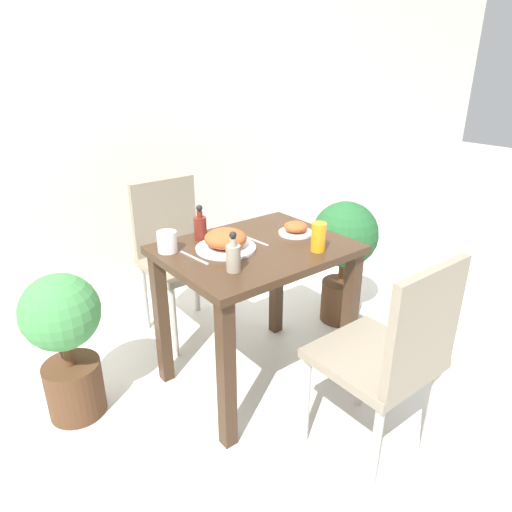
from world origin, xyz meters
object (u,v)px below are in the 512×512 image
juice_glass (319,237)px  sauce_bottle (200,226)px  chair_near (392,353)px  potted_plant_right (344,248)px  drink_cup (167,242)px  food_plate (226,241)px  potted_plant_left (65,337)px  chair_far (176,249)px  side_plate (296,229)px  condiment_bottle (233,256)px

juice_glass → sauce_bottle: sauce_bottle is taller
chair_near → potted_plant_right: (0.70, 0.86, -0.03)m
drink_cup → potted_plant_right: drink_cup is taller
food_plate → potted_plant_left: size_ratio=0.39×
chair_far → food_plate: 0.69m
chair_near → chair_far: (-0.13, 1.41, 0.00)m
side_plate → drink_cup: drink_cup is taller
drink_cup → condiment_bottle: 0.37m
condiment_bottle → potted_plant_right: 1.10m
chair_far → juice_glass: bearing=-75.1°
juice_glass → side_plate: bearing=72.7°
chair_near → side_plate: size_ratio=5.39×
sauce_bottle → potted_plant_right: (0.93, -0.10, -0.31)m
juice_glass → potted_plant_right: (0.59, 0.35, -0.31)m
food_plate → condiment_bottle: size_ratio=1.60×
food_plate → potted_plant_right: (0.91, 0.08, -0.29)m
food_plate → condiment_bottle: bearing=-117.0°
chair_near → juice_glass: bearing=-101.7°
drink_cup → side_plate: bearing=-17.2°
chair_far → juice_glass: chair_far is taller
drink_cup → food_plate: bearing=-32.2°
chair_far → food_plate: (-0.08, -0.63, 0.26)m
drink_cup → potted_plant_right: bearing=-3.1°
chair_far → drink_cup: chair_far is taller
chair_far → side_plate: chair_far is taller
sauce_bottle → condiment_bottle: 0.40m
juice_glass → drink_cup: bearing=142.6°
chair_far → potted_plant_left: (-0.76, -0.37, -0.11)m
sauce_bottle → potted_plant_left: 0.78m
juice_glass → potted_plant_left: (-1.00, 0.53, -0.39)m
food_plate → juice_glass: 0.42m
side_plate → sauce_bottle: size_ratio=0.98×
drink_cup → juice_glass: 0.68m
chair_far → sauce_bottle: 0.54m
side_plate → drink_cup: bearing=162.8°
chair_far → potted_plant_right: (0.83, -0.55, -0.03)m
side_plate → juice_glass: juice_glass is taller
chair_near → juice_glass: 0.60m
drink_cup → potted_plant_right: (1.13, -0.06, -0.30)m
condiment_bottle → potted_plant_left: 0.85m
sauce_bottle → potted_plant_right: 0.99m
food_plate → potted_plant_left: (-0.69, 0.26, -0.37)m
drink_cup → sauce_bottle: (0.20, 0.04, 0.02)m
sauce_bottle → potted_plant_left: sauce_bottle is taller
side_plate → potted_plant_left: bearing=163.9°
juice_glass → potted_plant_right: size_ratio=0.17×
chair_near → side_plate: 0.79m
food_plate → condiment_bottle: condiment_bottle is taller
chair_near → condiment_bottle: condiment_bottle is taller
food_plate → juice_glass: (0.32, -0.27, 0.02)m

